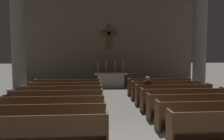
{
  "coord_description": "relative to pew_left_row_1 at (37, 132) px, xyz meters",
  "views": [
    {
      "loc": [
        -1.14,
        -5.62,
        2.46
      ],
      "look_at": [
        0.0,
        8.39,
        1.29
      ],
      "focal_mm": 36.86,
      "sensor_mm": 36.0,
      "label": 1
    }
  ],
  "objects": [
    {
      "name": "pew_left_row_5",
      "position": [
        0.0,
        4.6,
        0.0
      ],
      "size": [
        3.5,
        0.5,
        0.95
      ],
      "color": "brown",
      "rests_on": "ground"
    },
    {
      "name": "pew_left_row_1",
      "position": [
        0.0,
        0.0,
        0.0
      ],
      "size": [
        3.5,
        0.5,
        0.95
      ],
      "color": "brown",
      "rests_on": "ground"
    },
    {
      "name": "pew_left_row_3",
      "position": [
        0.0,
        2.3,
        0.0
      ],
      "size": [
        3.5,
        0.5,
        0.95
      ],
      "color": "brown",
      "rests_on": "ground"
    },
    {
      "name": "pew_right_row_3",
      "position": [
        5.05,
        2.3,
        0.0
      ],
      "size": [
        3.5,
        0.5,
        0.95
      ],
      "color": "brown",
      "rests_on": "ground"
    },
    {
      "name": "pew_right_row_6",
      "position": [
        5.05,
        5.75,
        0.0
      ],
      "size": [
        3.5,
        0.5,
        0.95
      ],
      "color": "brown",
      "rests_on": "ground"
    },
    {
      "name": "pew_left_row_4",
      "position": [
        0.0,
        3.45,
        0.0
      ],
      "size": [
        3.5,
        0.5,
        0.95
      ],
      "color": "brown",
      "rests_on": "ground"
    },
    {
      "name": "column_right_second",
      "position": [
        8.08,
        8.45,
        2.39
      ],
      "size": [
        1.19,
        1.19,
        5.9
      ],
      "color": "gray",
      "rests_on": "ground"
    },
    {
      "name": "apse_with_cross",
      "position": [
        2.53,
        11.26,
        2.65
      ],
      "size": [
        12.38,
        0.46,
        6.25
      ],
      "color": "#706656",
      "rests_on": "ground"
    },
    {
      "name": "altar",
      "position": [
        2.53,
        9.65,
        0.06
      ],
      "size": [
        2.2,
        0.9,
        1.01
      ],
      "color": "#A8A399",
      "rests_on": "ground"
    },
    {
      "name": "pew_left_row_7",
      "position": [
        0.0,
        6.9,
        0.0
      ],
      "size": [
        3.5,
        0.5,
        0.95
      ],
      "color": "brown",
      "rests_on": "ground"
    },
    {
      "name": "pew_right_row_7",
      "position": [
        5.05,
        6.9,
        0.0
      ],
      "size": [
        3.5,
        0.5,
        0.95
      ],
      "color": "brown",
      "rests_on": "ground"
    },
    {
      "name": "pew_right_row_4",
      "position": [
        5.05,
        3.45,
        0.0
      ],
      "size": [
        3.5,
        0.5,
        0.95
      ],
      "color": "brown",
      "rests_on": "ground"
    },
    {
      "name": "candlestick_outer_right",
      "position": [
        3.38,
        9.65,
        0.78
      ],
      "size": [
        0.16,
        0.16,
        0.76
      ],
      "color": "#B79338",
      "rests_on": "altar"
    },
    {
      "name": "pew_left_row_6",
      "position": [
        0.0,
        5.75,
        0.0
      ],
      "size": [
        3.5,
        0.5,
        0.95
      ],
      "color": "brown",
      "rests_on": "ground"
    },
    {
      "name": "lectern",
      "position": [
        3.76,
        8.45,
        0.07
      ],
      "size": [
        0.44,
        0.36,
        1.15
      ],
      "color": "brown",
      "rests_on": "ground"
    },
    {
      "name": "candlestick_inner_right",
      "position": [
        2.83,
        9.65,
        0.78
      ],
      "size": [
        0.16,
        0.16,
        0.76
      ],
      "color": "#B79338",
      "rests_on": "altar"
    },
    {
      "name": "candlestick_outer_left",
      "position": [
        1.68,
        9.65,
        0.78
      ],
      "size": [
        0.16,
        0.16,
        0.76
      ],
      "color": "#B79338",
      "rests_on": "altar"
    },
    {
      "name": "pew_right_row_2",
      "position": [
        5.05,
        1.15,
        0.0
      ],
      "size": [
        3.5,
        0.5,
        0.95
      ],
      "color": "brown",
      "rests_on": "ground"
    },
    {
      "name": "pew_right_row_5",
      "position": [
        5.05,
        4.6,
        0.0
      ],
      "size": [
        3.5,
        0.5,
        0.95
      ],
      "color": "brown",
      "rests_on": "ground"
    },
    {
      "name": "lone_worshipper",
      "position": [
        3.83,
        4.64,
        0.22
      ],
      "size": [
        0.32,
        0.43,
        1.32
      ],
      "color": "#26262B",
      "rests_on": "ground"
    },
    {
      "name": "pew_left_row_2",
      "position": [
        0.0,
        1.15,
        0.0
      ],
      "size": [
        3.5,
        0.5,
        0.95
      ],
      "color": "brown",
      "rests_on": "ground"
    },
    {
      "name": "candlestick_inner_left",
      "position": [
        2.23,
        9.65,
        0.78
      ],
      "size": [
        0.16,
        0.16,
        0.76
      ],
      "color": "#B79338",
      "rests_on": "altar"
    },
    {
      "name": "column_left_second",
      "position": [
        -3.02,
        8.45,
        2.39
      ],
      "size": [
        1.19,
        1.19,
        5.9
      ],
      "color": "gray",
      "rests_on": "ground"
    }
  ]
}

